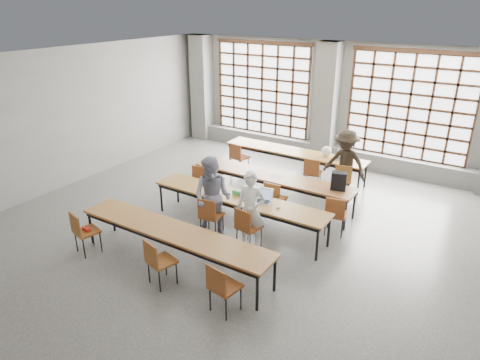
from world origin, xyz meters
name	(u,v)px	position (x,y,z in m)	size (l,w,h in m)	color
floor	(227,233)	(0.00, 0.00, 0.00)	(11.00, 11.00, 0.00)	#474745
ceiling	(224,63)	(0.00, 0.00, 3.50)	(11.00, 11.00, 0.00)	silver
wall_back	(330,102)	(0.00, 5.50, 1.75)	(10.00, 10.00, 0.00)	slate
wall_left	(62,120)	(-5.00, 0.00, 1.75)	(11.00, 11.00, 0.00)	slate
column_left	(202,88)	(-4.50, 5.22, 1.75)	(0.60, 0.55, 3.50)	#5B5B59
column_mid	(326,104)	(0.00, 5.22, 1.75)	(0.60, 0.55, 3.50)	#5B5B59
window_left	(262,90)	(-2.25, 5.42, 1.90)	(3.32, 0.12, 3.00)	white
window_right	(409,107)	(2.25, 5.42, 1.90)	(3.32, 0.12, 3.00)	white
sill_ledge	(323,152)	(0.00, 5.30, 0.25)	(9.80, 0.35, 0.50)	#5B5B59
desk_row_a	(294,153)	(-0.21, 3.64, 0.66)	(4.00, 0.70, 0.73)	brown
desk_row_b	(272,178)	(0.11, 1.77, 0.66)	(4.00, 0.70, 0.73)	brown
desk_row_c	(238,200)	(0.07, 0.34, 0.66)	(4.00, 0.70, 0.73)	brown
desk_row_d	(173,233)	(-0.16, -1.47, 0.66)	(4.00, 0.70, 0.73)	brown
chair_back_left	(238,155)	(-1.62, 3.01, 0.54)	(0.48, 0.49, 0.88)	brown
chair_back_mid	(312,171)	(0.61, 3.01, 0.54)	(0.49, 0.49, 0.88)	brown
chair_back_right	(343,177)	(1.41, 3.01, 0.54)	(0.52, 0.52, 0.88)	brown
chair_mid_left	(202,178)	(-1.48, 1.14, 0.54)	(0.48, 0.49, 0.88)	brown
chair_mid_centre	(274,196)	(0.51, 1.14, 0.54)	(0.42, 0.43, 0.88)	brown
chair_mid_right	(335,212)	(1.93, 1.14, 0.54)	(0.50, 0.50, 0.88)	brown
chair_front_left	(210,213)	(-0.22, -0.28, 0.54)	(0.47, 0.47, 0.88)	brown
chair_front_right	(247,224)	(0.66, -0.28, 0.54)	(0.48, 0.49, 0.88)	brown
chair_near_left	(82,229)	(-1.88, -2.10, 0.54)	(0.51, 0.51, 0.88)	brown
chair_near_mid	(157,259)	(0.01, -2.09, 0.54)	(0.52, 0.52, 0.88)	brown
chair_near_right	(222,284)	(1.32, -2.10, 0.54)	(0.48, 0.48, 0.88)	brown
student_male	(251,210)	(0.67, -0.16, 0.79)	(0.58, 0.38, 1.59)	silver
student_female	(213,197)	(-0.23, -0.16, 0.85)	(0.82, 0.64, 1.69)	#181C49
student_back	(345,163)	(1.39, 3.14, 0.85)	(1.10, 0.63, 1.70)	black
laptop_front	(263,198)	(0.61, 0.45, 0.79)	(0.41, 0.36, 0.26)	silver
laptop_back	(343,157)	(1.13, 3.75, 0.79)	(0.40, 0.36, 0.26)	#ADADB1
mouse	(278,207)	(1.02, 0.32, 0.75)	(0.10, 0.06, 0.04)	white
green_box	(238,193)	(0.02, 0.42, 0.78)	(0.25, 0.09, 0.09)	green
phone	(243,200)	(0.25, 0.24, 0.74)	(0.13, 0.06, 0.01)	black
paper_sheet_a	(251,170)	(-0.49, 1.82, 0.73)	(0.30, 0.21, 0.00)	white
paper_sheet_b	(260,173)	(-0.19, 1.72, 0.73)	(0.30, 0.21, 0.00)	white
paper_sheet_c	(276,176)	(0.21, 1.77, 0.73)	(0.30, 0.21, 0.00)	silver
backpack	(339,181)	(1.71, 1.82, 0.93)	(0.32, 0.20, 0.40)	black
plastic_bag	(327,151)	(0.69, 3.69, 0.87)	(0.26, 0.21, 0.29)	silver
red_pouch	(86,229)	(-1.86, -2.02, 0.50)	(0.20, 0.08, 0.06)	#B52416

